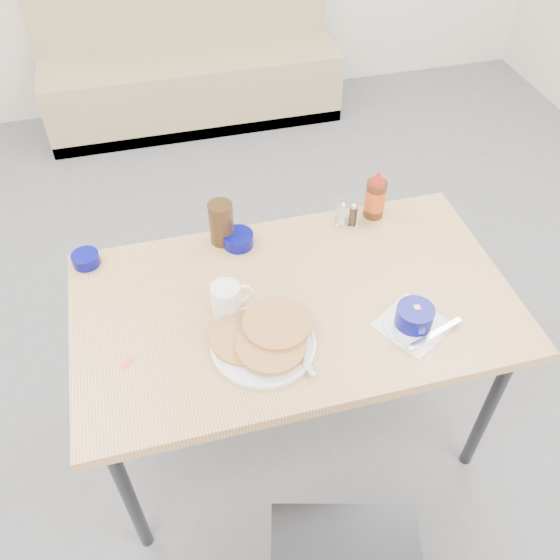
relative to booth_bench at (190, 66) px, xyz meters
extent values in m
plane|color=slate|center=(0.00, -2.78, -0.35)|extent=(6.00, 6.00, 0.00)
cube|color=tan|center=(0.00, -0.06, -0.12)|extent=(1.90, 0.55, 0.45)
cube|color=#2D2D33|center=(0.00, -0.06, -0.31)|extent=(1.90, 0.55, 0.08)
cube|color=tan|center=(0.00, -2.53, 0.39)|extent=(1.40, 0.80, 0.04)
cylinder|color=#2D2D33|center=(-0.62, -2.85, 0.01)|extent=(0.04, 0.04, 0.72)
cylinder|color=#2D2D33|center=(0.62, -2.85, 0.01)|extent=(0.04, 0.04, 0.72)
cylinder|color=#2D2D33|center=(-0.62, -2.21, 0.01)|extent=(0.04, 0.04, 0.72)
cylinder|color=#2D2D33|center=(0.62, -2.21, 0.01)|extent=(0.04, 0.04, 0.72)
cylinder|color=#2D2D33|center=(-0.18, -3.07, -0.14)|extent=(0.02, 0.02, 0.43)
cylinder|color=#2D2D33|center=(0.16, -3.16, -0.14)|extent=(0.02, 0.02, 0.43)
cylinder|color=white|center=(-0.14, -2.69, 0.42)|extent=(0.31, 0.31, 0.02)
cylinder|color=tan|center=(-0.19, -2.66, 0.43)|extent=(0.21, 0.21, 0.01)
cylinder|color=tan|center=(-0.12, -2.72, 0.45)|extent=(0.21, 0.21, 0.01)
cylinder|color=tan|center=(-0.09, -2.65, 0.46)|extent=(0.21, 0.21, 0.01)
cube|color=silver|center=(-0.05, -2.77, 0.43)|extent=(0.06, 0.14, 0.01)
cylinder|color=white|center=(-0.22, -2.52, 0.46)|extent=(0.09, 0.09, 0.10)
cylinder|color=black|center=(-0.22, -2.52, 0.51)|extent=(0.08, 0.08, 0.00)
torus|color=white|center=(-0.17, -2.51, 0.46)|extent=(0.08, 0.03, 0.08)
cube|color=white|center=(0.32, -2.72, 0.41)|extent=(0.26, 0.26, 0.00)
cylinder|color=white|center=(0.32, -2.72, 0.42)|extent=(0.18, 0.18, 0.01)
cylinder|color=#04066D|center=(0.32, -2.72, 0.46)|extent=(0.11, 0.11, 0.06)
cylinder|color=white|center=(0.32, -2.72, 0.48)|extent=(0.10, 0.10, 0.01)
cube|color=#F4DB60|center=(0.33, -2.72, 0.49)|extent=(0.02, 0.02, 0.01)
cube|color=silver|center=(0.37, -2.78, 0.43)|extent=(0.20, 0.08, 0.01)
cylinder|color=#04066D|center=(-0.64, -2.19, 0.43)|extent=(0.09, 0.09, 0.04)
cylinder|color=#04066D|center=(-0.12, -2.23, 0.43)|extent=(0.11, 0.11, 0.05)
cylinder|color=#322110|center=(-0.17, -2.19, 0.49)|extent=(0.09, 0.09, 0.16)
cube|color=silver|center=(0.29, -2.21, 0.41)|extent=(0.10, 0.08, 0.00)
cylinder|color=silver|center=(0.25, -2.22, 0.46)|extent=(0.01, 0.01, 0.10)
cylinder|color=silver|center=(0.31, -2.24, 0.46)|extent=(0.01, 0.01, 0.10)
cylinder|color=silver|center=(0.26, -2.18, 0.46)|extent=(0.01, 0.01, 0.10)
cylinder|color=silver|center=(0.33, -2.21, 0.46)|extent=(0.01, 0.01, 0.10)
cylinder|color=silver|center=(0.27, -2.20, 0.45)|extent=(0.03, 0.03, 0.07)
cylinder|color=#3F3326|center=(0.31, -2.22, 0.45)|extent=(0.03, 0.03, 0.07)
cylinder|color=#47230F|center=(0.39, -2.19, 0.48)|extent=(0.07, 0.07, 0.15)
cylinder|color=orange|center=(0.39, -2.19, 0.49)|extent=(0.07, 0.07, 0.08)
cone|color=#A81F10|center=(0.39, -2.19, 0.58)|extent=(0.06, 0.06, 0.05)
cube|color=#FA5357|center=(-0.54, -2.65, 0.41)|extent=(0.04, 0.04, 0.00)
camera|label=1|loc=(-0.36, -3.75, 1.81)|focal=38.00mm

